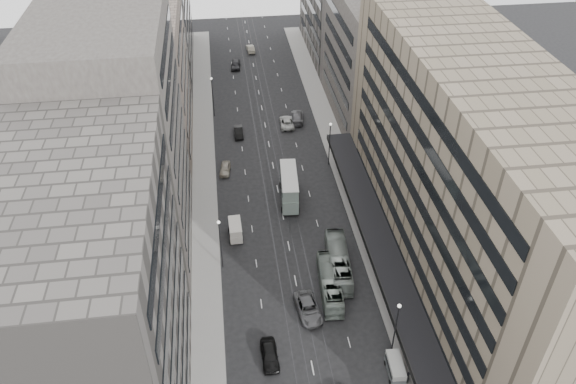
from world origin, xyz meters
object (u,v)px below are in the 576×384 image
panel_van (235,230)px  pedestrian (407,377)px  vw_microbus (395,368)px  double_decker (289,187)px  sedan_2 (308,308)px  sedan_0 (270,355)px  bus_far (339,262)px  bus_near (330,283)px

panel_van → pedestrian: size_ratio=2.21×
vw_microbus → pedestrian: size_ratio=2.12×
double_decker → sedan_2: double_decker is taller
pedestrian → sedan_0: bearing=-50.7°
sedan_0 → bus_far: bearing=49.5°
bus_far → panel_van: size_ratio=2.80×
bus_far → vw_microbus: size_ratio=2.91×
sedan_2 → sedan_0: bearing=-137.6°
bus_far → sedan_2: bus_far is taller
bus_near → pedestrian: 16.08m
bus_far → panel_van: bus_far is taller
panel_van → sedan_0: panel_van is taller
vw_microbus → sedan_0: vw_microbus is taller
sedan_2 → double_decker: bearing=81.8°
panel_van → sedan_0: bearing=-84.3°
bus_near → sedan_0: 13.23m
vw_microbus → pedestrian: bearing=-51.6°
double_decker → panel_van: double_decker is taller
bus_near → pedestrian: size_ratio=5.72×
bus_near → sedan_2: bus_near is taller
vw_microbus → panel_van: bearing=125.4°
panel_van → sedan_2: 17.87m
pedestrian → bus_near: bearing=-99.5°
panel_van → sedan_0: size_ratio=0.83×
panel_van → sedan_2: (8.32, -15.81, -0.57)m
panel_van → pedestrian: 32.66m
bus_far → vw_microbus: bus_far is taller
sedan_2 → vw_microbus: bearing=-57.0°
panel_van → pedestrian: panel_van is taller
panel_van → sedan_2: bearing=-63.6°
panel_van → sedan_0: (2.73, -22.19, -0.57)m
bus_far → sedan_2: size_ratio=1.92×
bus_far → panel_van: bearing=-27.9°
sedan_0 → bus_near: bearing=45.7°
sedan_0 → double_decker: bearing=76.8°
double_decker → sedan_0: double_decker is taller
bus_far → sedan_0: 17.33m
double_decker → pedestrian: 36.34m
vw_microbus → double_decker: bearing=105.5°
vw_microbus → bus_far: bearing=102.8°
sedan_2 → bus_near: bearing=37.5°
double_decker → sedan_2: (-0.71, -23.62, -1.83)m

